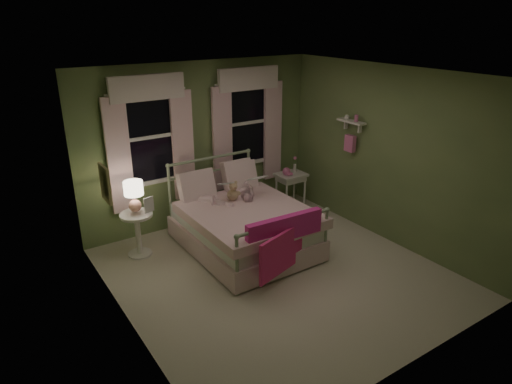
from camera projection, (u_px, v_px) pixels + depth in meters
room_shell at (279, 182)px, 5.65m from camera, size 4.20×4.20×4.20m
bed at (244, 225)px, 6.66m from camera, size 1.58×2.04×1.18m
pink_throw at (286, 237)px, 5.78m from camera, size 1.10×0.36×0.71m
child_left at (211, 181)px, 6.63m from camera, size 0.35×0.29×0.81m
child_right at (243, 176)px, 6.92m from camera, size 0.46×0.42×0.77m
book_left at (219, 187)px, 6.44m from camera, size 0.23×0.17×0.26m
book_right at (252, 182)px, 6.74m from camera, size 0.21×0.14×0.26m
teddy_bear at (233, 192)px, 6.71m from camera, size 0.23×0.18×0.30m
nightstand_left at (138, 228)px, 6.44m from camera, size 0.46×0.46×0.65m
table_lamp at (134, 193)px, 6.24m from camera, size 0.27×0.27×0.45m
book_nightstand at (145, 213)px, 6.34m from camera, size 0.22×0.26×0.02m
nightstand_right at (291, 179)px, 7.97m from camera, size 0.50×0.40×0.64m
pink_toy at (287, 172)px, 7.86m from camera, size 0.14×0.19×0.14m
bud_vase at (295, 164)px, 7.99m from camera, size 0.06×0.06×0.28m
window_left at (150, 133)px, 6.66m from camera, size 1.34×0.13×1.96m
window_right at (248, 119)px, 7.54m from camera, size 1.34×0.13×1.96m
wall_shelf at (351, 133)px, 7.09m from camera, size 0.15×0.50×0.60m
framed_picture at (105, 184)px, 5.03m from camera, size 0.03×0.32×0.42m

